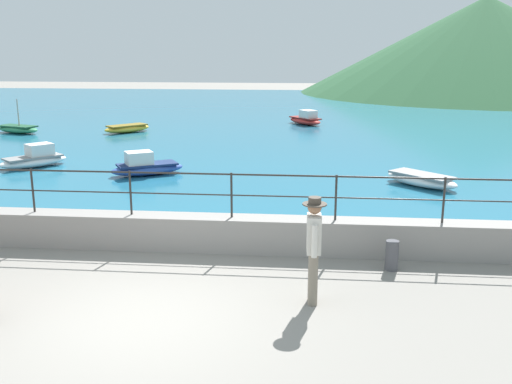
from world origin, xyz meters
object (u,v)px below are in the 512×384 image
boat_4 (18,129)px  boat_6 (146,166)px  boat_0 (127,128)px  boat_1 (306,119)px  bollard (392,255)px  boat_5 (421,179)px  person_walking (314,245)px  boat_3 (35,159)px

boat_4 → boat_6: size_ratio=1.01×
boat_4 → boat_0: bearing=8.1°
boat_1 → boat_4: bearing=-161.6°
bollard → boat_0: bollard is taller
boat_1 → boat_6: 13.82m
boat_4 → boat_5: (16.98, -9.18, -0.00)m
bollard → boat_6: boat_6 is taller
bollard → boat_5: 6.83m
person_walking → boat_1: bearing=91.0°
person_walking → boat_4: person_walking is taller
boat_4 → boat_3: bearing=-59.4°
boat_6 → bollard: bearing=-47.6°
bollard → boat_3: 13.60m
person_walking → bollard: person_walking is taller
boat_0 → boat_6: bearing=-69.0°
boat_1 → boat_5: size_ratio=1.05×
boat_0 → boat_3: boat_3 is taller
person_walking → boat_6: person_walking is taller
boat_0 → boat_1: 9.21m
bollard → boat_5: bearing=75.6°
boat_1 → boat_6: (-4.89, -12.93, 0.00)m
boat_3 → boat_6: 4.20m
boat_1 → boat_3: size_ratio=1.02×
boat_1 → boat_5: bearing=-75.5°
bollard → boat_6: size_ratio=0.23×
boat_0 → boat_4: 5.09m
person_walking → boat_1: 21.85m
person_walking → boat_0: (-8.78, 18.07, -0.72)m
boat_3 → boat_6: (4.10, -0.91, 0.00)m
boat_3 → boat_4: bearing=120.6°
boat_5 → boat_3: bearing=172.5°
boat_0 → boat_5: size_ratio=1.01×
boat_0 → boat_1: boat_1 is taller
bollard → boat_4: (-15.27, 15.79, -0.02)m
boat_5 → boat_6: size_ratio=0.93×
person_walking → boat_4: bearing=128.5°
boat_0 → bollard: bearing=-58.2°
boat_4 → boat_5: bearing=-28.4°
person_walking → boat_6: (-5.26, 8.91, -0.65)m
boat_3 → boat_6: bearing=-12.5°
boat_3 → boat_0: bearing=86.0°
person_walking → boat_5: 8.80m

